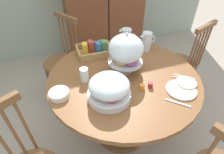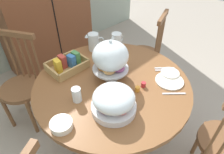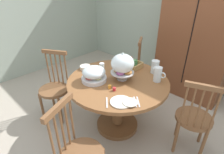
# 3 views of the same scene
# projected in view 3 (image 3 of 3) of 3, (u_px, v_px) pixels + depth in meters

# --- Properties ---
(ground_plane) EXTENTS (10.00, 10.00, 0.00)m
(ground_plane) POSITION_uv_depth(u_px,v_px,m) (117.00, 122.00, 2.60)
(ground_plane) COLOR #A89E8E
(wall_back) EXTENTS (4.80, 0.06, 2.60)m
(wall_back) POSITION_uv_depth(u_px,v_px,m) (190.00, 12.00, 3.12)
(wall_back) COLOR #9EAD9E
(wall_back) RESTS_ON ground_plane
(wall_left) EXTENTS (0.06, 4.32, 2.60)m
(wall_left) POSITION_uv_depth(u_px,v_px,m) (42.00, 7.00, 3.67)
(wall_left) COLOR #9EAD9E
(wall_left) RESTS_ON ground_plane
(wooden_armoire) EXTENTS (1.18, 0.60, 1.96)m
(wooden_armoire) POSITION_uv_depth(u_px,v_px,m) (197.00, 38.00, 2.86)
(wooden_armoire) COLOR brown
(wooden_armoire) RESTS_ON ground_plane
(dining_table) EXTENTS (1.22, 1.22, 0.74)m
(dining_table) POSITION_uv_depth(u_px,v_px,m) (118.00, 94.00, 2.28)
(dining_table) COLOR brown
(dining_table) RESTS_ON ground_plane
(windsor_chair_near_window) EXTENTS (0.45, 0.45, 0.97)m
(windsor_chair_near_window) POSITION_uv_depth(u_px,v_px,m) (130.00, 69.00, 3.09)
(windsor_chair_near_window) COLOR brown
(windsor_chair_near_window) RESTS_ON ground_plane
(windsor_chair_by_cabinet) EXTENTS (0.45, 0.45, 0.97)m
(windsor_chair_by_cabinet) POSITION_uv_depth(u_px,v_px,m) (55.00, 89.00, 2.54)
(windsor_chair_by_cabinet) COLOR brown
(windsor_chair_by_cabinet) RESTS_ON ground_plane
(windsor_chair_far_side) EXTENTS (0.43, 0.43, 0.97)m
(windsor_chair_far_side) POSITION_uv_depth(u_px,v_px,m) (194.00, 119.00, 1.99)
(windsor_chair_far_side) COLOR brown
(windsor_chair_far_side) RESTS_ON ground_plane
(pastry_stand_with_dome) EXTENTS (0.28, 0.28, 0.34)m
(pastry_stand_with_dome) POSITION_uv_depth(u_px,v_px,m) (122.00, 65.00, 2.10)
(pastry_stand_with_dome) COLOR silver
(pastry_stand_with_dome) RESTS_ON dining_table
(fruit_platter_covered) EXTENTS (0.30, 0.30, 0.18)m
(fruit_platter_covered) POSITION_uv_depth(u_px,v_px,m) (94.00, 74.00, 2.13)
(fruit_platter_covered) COLOR silver
(fruit_platter_covered) RESTS_ON dining_table
(orange_juice_pitcher) EXTENTS (0.17, 0.09, 0.18)m
(orange_juice_pitcher) POSITION_uv_depth(u_px,v_px,m) (158.00, 75.00, 2.12)
(orange_juice_pitcher) COLOR silver
(orange_juice_pitcher) RESTS_ON dining_table
(milk_pitcher) EXTENTS (0.16, 0.12, 0.17)m
(milk_pitcher) POSITION_uv_depth(u_px,v_px,m) (155.00, 67.00, 2.31)
(milk_pitcher) COLOR silver
(milk_pitcher) RESTS_ON dining_table
(cereal_basket) EXTENTS (0.32, 0.24, 0.12)m
(cereal_basket) POSITION_uv_depth(u_px,v_px,m) (130.00, 64.00, 2.50)
(cereal_basket) COLOR tan
(cereal_basket) RESTS_ON dining_table
(china_plate_large) EXTENTS (0.22, 0.22, 0.01)m
(china_plate_large) POSITION_uv_depth(u_px,v_px,m) (121.00, 102.00, 1.79)
(china_plate_large) COLOR white
(china_plate_large) RESTS_ON dining_table
(china_plate_small) EXTENTS (0.15, 0.15, 0.01)m
(china_plate_small) POSITION_uv_depth(u_px,v_px,m) (130.00, 102.00, 1.76)
(china_plate_small) COLOR white
(china_plate_small) RESTS_ON china_plate_large
(cereal_bowl) EXTENTS (0.14, 0.14, 0.04)m
(cereal_bowl) POSITION_uv_depth(u_px,v_px,m) (85.00, 67.00, 2.43)
(cereal_bowl) COLOR white
(cereal_bowl) RESTS_ON dining_table
(drinking_glass) EXTENTS (0.06, 0.06, 0.11)m
(drinking_glass) POSITION_uv_depth(u_px,v_px,m) (102.00, 67.00, 2.37)
(drinking_glass) COLOR silver
(drinking_glass) RESTS_ON dining_table
(jam_jar_strawberry) EXTENTS (0.04, 0.04, 0.04)m
(jam_jar_strawberry) POSITION_uv_depth(u_px,v_px,m) (114.00, 89.00, 1.97)
(jam_jar_strawberry) COLOR #B7282D
(jam_jar_strawberry) RESTS_ON dining_table
(jam_jar_apricot) EXTENTS (0.04, 0.04, 0.04)m
(jam_jar_apricot) POSITION_uv_depth(u_px,v_px,m) (110.00, 87.00, 2.01)
(jam_jar_apricot) COLOR orange
(jam_jar_apricot) RESTS_ON dining_table
(table_knife) EXTENTS (0.13, 0.13, 0.01)m
(table_knife) POSITION_uv_depth(u_px,v_px,m) (135.00, 102.00, 1.79)
(table_knife) COLOR silver
(table_knife) RESTS_ON dining_table
(dinner_fork) EXTENTS (0.13, 0.13, 0.01)m
(dinner_fork) POSITION_uv_depth(u_px,v_px,m) (138.00, 102.00, 1.79)
(dinner_fork) COLOR silver
(dinner_fork) RESTS_ON dining_table
(soup_spoon) EXTENTS (0.13, 0.13, 0.01)m
(soup_spoon) POSITION_uv_depth(u_px,v_px,m) (107.00, 102.00, 1.78)
(soup_spoon) COLOR silver
(soup_spoon) RESTS_ON dining_table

